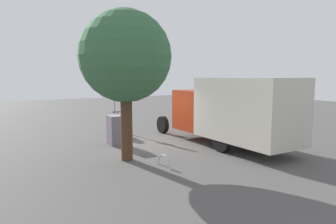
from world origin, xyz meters
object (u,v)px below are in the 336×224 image
(motorcycle, at_px, (121,126))
(street_tree, at_px, (125,57))
(bike_rack_hoop, at_px, (164,167))
(box_truck_near, at_px, (231,109))
(utility_cabinet, at_px, (115,130))
(stop_sign, at_px, (114,90))

(motorcycle, xyz_separation_m, street_tree, (-4.12, 1.42, 3.16))
(motorcycle, distance_m, street_tree, 5.38)
(street_tree, distance_m, bike_rack_hoop, 4.01)
(box_truck_near, relative_size, street_tree, 1.45)
(bike_rack_hoop, bearing_deg, street_tree, 27.17)
(utility_cabinet, bearing_deg, bike_rack_hoop, -177.14)
(street_tree, bearing_deg, bike_rack_hoop, -152.83)
(box_truck_near, xyz_separation_m, utility_cabinet, (2.94, 4.12, -0.98))
(motorcycle, height_order, stop_sign, stop_sign)
(street_tree, bearing_deg, box_truck_near, -94.60)
(street_tree, height_order, utility_cabinet, street_tree)
(motorcycle, distance_m, bike_rack_hoop, 5.60)
(motorcycle, distance_m, utility_cabinet, 1.80)
(stop_sign, height_order, street_tree, street_tree)
(motorcycle, height_order, utility_cabinet, utility_cabinet)
(bike_rack_hoop, bearing_deg, stop_sign, -8.09)
(utility_cabinet, bearing_deg, stop_sign, -20.77)
(box_truck_near, height_order, stop_sign, stop_sign)
(stop_sign, bearing_deg, motorcycle, 168.77)
(stop_sign, relative_size, bike_rack_hoop, 3.98)
(street_tree, bearing_deg, utility_cabinet, -11.60)
(motorcycle, bearing_deg, street_tree, 168.27)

